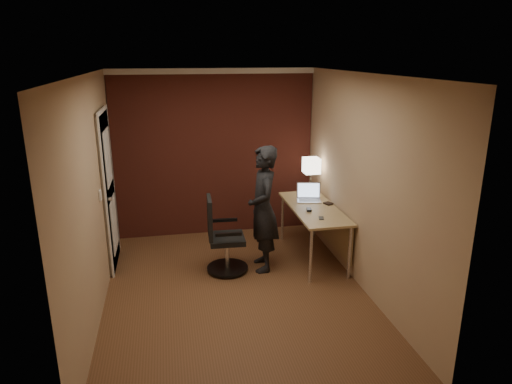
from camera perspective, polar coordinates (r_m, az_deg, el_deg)
room at (r=6.46m, az=-7.17°, el=4.91°), size 4.00×4.00×4.00m
desk at (r=6.22m, az=7.84°, el=-2.95°), size 0.60×1.50×0.73m
desk_lamp at (r=6.62m, az=6.94°, el=3.24°), size 0.22×0.22×0.54m
laptop at (r=6.43m, az=6.60°, el=-0.43°), size 0.38×0.32×0.23m
mouse at (r=5.99m, az=6.64°, el=-2.22°), size 0.08×0.11×0.03m
phone at (r=5.75m, az=8.16°, el=-3.24°), size 0.09×0.13×0.01m
wallet at (r=6.30m, az=9.02°, el=-1.42°), size 0.12×0.14×0.02m
office_chair at (r=5.84m, az=-4.26°, el=-6.00°), size 0.53×0.55×0.98m
person at (r=5.78m, az=0.90°, el=-2.15°), size 0.41×0.61×1.62m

